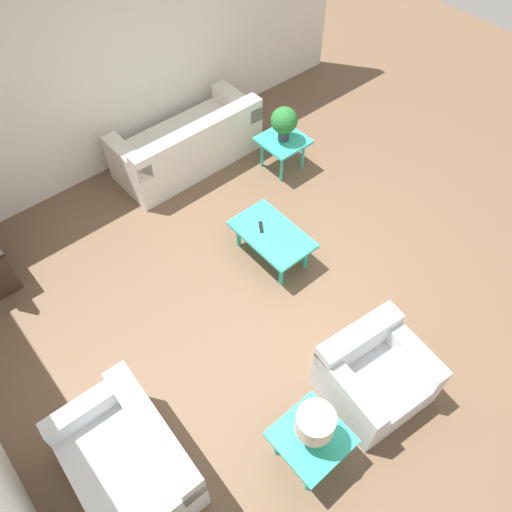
{
  "coord_description": "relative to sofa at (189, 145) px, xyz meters",
  "views": [
    {
      "loc": [
        -2.17,
        2.22,
        4.5
      ],
      "look_at": [
        0.23,
        0.17,
        0.55
      ],
      "focal_mm": 35.0,
      "sensor_mm": 36.0,
      "label": 1
    }
  ],
  "objects": [
    {
      "name": "side_table_lamp",
      "position": [
        -3.79,
        1.49,
        0.1
      ],
      "size": [
        0.56,
        0.56,
        0.46
      ],
      "color": "#2DB79E",
      "rests_on": "ground_plane"
    },
    {
      "name": "armchair",
      "position": [
        -3.72,
        0.61,
        -0.02
      ],
      "size": [
        0.9,
        0.95,
        0.7
      ],
      "rotation": [
        0.0,
        0.0,
        -1.69
      ],
      "color": "silver",
      "rests_on": "ground_plane"
    },
    {
      "name": "potted_plant",
      "position": [
        -0.86,
        -0.89,
        0.43
      ],
      "size": [
        0.34,
        0.34,
        0.46
      ],
      "color": "#333338",
      "rests_on": "side_table_plant"
    },
    {
      "name": "loveseat",
      "position": [
        -2.94,
        2.69,
        -0.03
      ],
      "size": [
        1.23,
        0.85,
        0.7
      ],
      "rotation": [
        0.0,
        0.0,
        3.1
      ],
      "color": "silver",
      "rests_on": "ground_plane"
    },
    {
      "name": "sofa",
      "position": [
        0.0,
        0.0,
        0.0
      ],
      "size": [
        0.85,
        1.93,
        0.76
      ],
      "rotation": [
        0.0,
        0.0,
        1.58
      ],
      "color": "silver",
      "rests_on": "ground_plane"
    },
    {
      "name": "wall_right",
      "position": [
        0.69,
        0.49,
        1.05
      ],
      "size": [
        0.12,
        7.2,
        2.7
      ],
      "color": "silver",
      "rests_on": "ground_plane"
    },
    {
      "name": "table_lamp",
      "position": [
        -3.79,
        1.49,
        0.43
      ],
      "size": [
        0.3,
        0.3,
        0.43
      ],
      "color": "#997F4C",
      "rests_on": "side_table_lamp"
    },
    {
      "name": "ground_plane",
      "position": [
        -2.37,
        0.49,
        -0.3
      ],
      "size": [
        14.0,
        14.0,
        0.0
      ],
      "primitive_type": "plane",
      "color": "brown"
    },
    {
      "name": "coffee_table",
      "position": [
        -1.91,
        0.24,
        0.04
      ],
      "size": [
        0.92,
        0.56,
        0.39
      ],
      "color": "#2DB79E",
      "rests_on": "ground_plane"
    },
    {
      "name": "remote_control",
      "position": [
        -1.77,
        0.28,
        0.09
      ],
      "size": [
        0.16,
        0.12,
        0.02
      ],
      "color": "black",
      "rests_on": "coffee_table"
    },
    {
      "name": "side_table_plant",
      "position": [
        -0.86,
        -0.89,
        0.1
      ],
      "size": [
        0.56,
        0.56,
        0.46
      ],
      "color": "#2DB79E",
      "rests_on": "ground_plane"
    }
  ]
}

